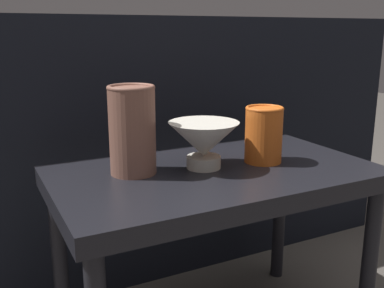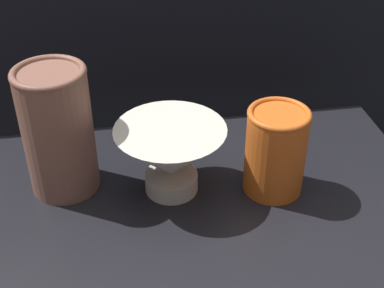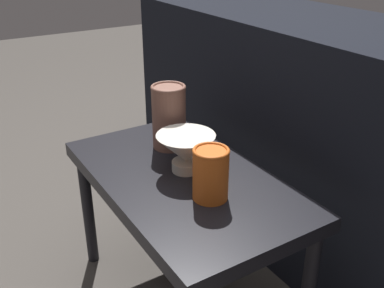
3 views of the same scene
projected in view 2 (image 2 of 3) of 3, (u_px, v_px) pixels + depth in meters
The scene contains 5 objects.
table at pixel (186, 223), 0.81m from camera, with size 0.72×0.41×0.44m.
couch_backdrop at pixel (150, 60), 1.26m from camera, with size 1.71×0.50×0.78m.
bowl at pixel (171, 155), 0.75m from camera, with size 0.16×0.16×0.10m.
vase_textured_left at pixel (58, 130), 0.74m from camera, with size 0.10×0.10×0.19m.
vase_colorful_right at pixel (276, 150), 0.75m from camera, with size 0.09×0.09×0.13m.
Camera 2 is at (-0.09, -0.59, 0.94)m, focal length 50.00 mm.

